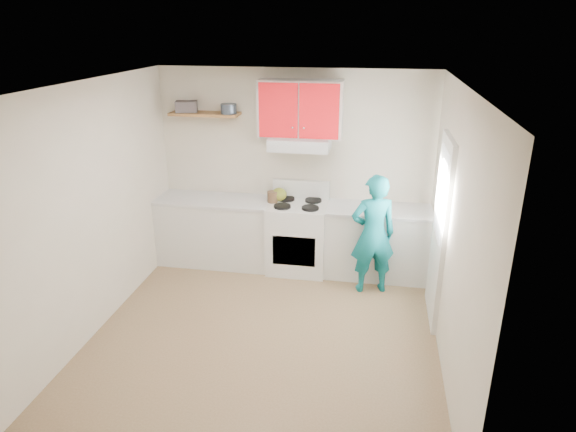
% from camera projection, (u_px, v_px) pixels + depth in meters
% --- Properties ---
extents(floor, '(3.80, 3.80, 0.00)m').
position_uv_depth(floor, '(265.00, 333.00, 5.42)').
color(floor, brown).
rests_on(floor, ground).
extents(ceiling, '(3.60, 3.80, 0.04)m').
position_uv_depth(ceiling, '(261.00, 85.00, 4.48)').
color(ceiling, white).
rests_on(ceiling, floor).
extents(back_wall, '(3.60, 0.04, 2.60)m').
position_uv_depth(back_wall, '(295.00, 169.00, 6.70)').
color(back_wall, beige).
rests_on(back_wall, floor).
extents(front_wall, '(3.60, 0.04, 2.60)m').
position_uv_depth(front_wall, '(198.00, 328.00, 3.20)').
color(front_wall, beige).
rests_on(front_wall, floor).
extents(left_wall, '(0.04, 3.80, 2.60)m').
position_uv_depth(left_wall, '(94.00, 209.00, 5.24)').
color(left_wall, beige).
rests_on(left_wall, floor).
extents(right_wall, '(0.04, 3.80, 2.60)m').
position_uv_depth(right_wall, '(453.00, 233.00, 4.66)').
color(right_wall, beige).
rests_on(right_wall, floor).
extents(door, '(0.05, 0.85, 2.05)m').
position_uv_depth(door, '(439.00, 231.00, 5.40)').
color(door, white).
rests_on(door, floor).
extents(door_glass, '(0.01, 0.55, 0.95)m').
position_uv_depth(door_glass, '(441.00, 194.00, 5.26)').
color(door_glass, white).
rests_on(door_glass, door).
extents(counter_left, '(1.52, 0.60, 0.90)m').
position_uv_depth(counter_left, '(216.00, 231.00, 6.90)').
color(counter_left, silver).
rests_on(counter_left, floor).
extents(counter_right, '(1.32, 0.60, 0.90)m').
position_uv_depth(counter_right, '(377.00, 243.00, 6.54)').
color(counter_right, silver).
rests_on(counter_right, floor).
extents(stove, '(0.76, 0.65, 0.92)m').
position_uv_depth(stove, '(298.00, 237.00, 6.68)').
color(stove, white).
rests_on(stove, floor).
extents(range_hood, '(0.76, 0.44, 0.15)m').
position_uv_depth(range_hood, '(300.00, 144.00, 6.34)').
color(range_hood, silver).
rests_on(range_hood, back_wall).
extents(upper_cabinets, '(1.02, 0.33, 0.70)m').
position_uv_depth(upper_cabinets, '(301.00, 109.00, 6.24)').
color(upper_cabinets, red).
rests_on(upper_cabinets, back_wall).
extents(shelf, '(0.90, 0.30, 0.04)m').
position_uv_depth(shelf, '(205.00, 114.00, 6.49)').
color(shelf, brown).
rests_on(shelf, back_wall).
extents(books, '(0.31, 0.26, 0.14)m').
position_uv_depth(books, '(186.00, 107.00, 6.48)').
color(books, '#433B3D').
rests_on(books, shelf).
extents(tin, '(0.24, 0.24, 0.12)m').
position_uv_depth(tin, '(229.00, 109.00, 6.37)').
color(tin, '#333D4C').
rests_on(tin, shelf).
extents(kettle, '(0.27, 0.27, 0.17)m').
position_uv_depth(kettle, '(279.00, 194.00, 6.63)').
color(kettle, olive).
rests_on(kettle, stove).
extents(crock, '(0.14, 0.14, 0.16)m').
position_uv_depth(crock, '(272.00, 198.00, 6.58)').
color(crock, '#48321F').
rests_on(crock, counter_left).
extents(cutting_board, '(0.36, 0.30, 0.02)m').
position_uv_depth(cutting_board, '(371.00, 212.00, 6.28)').
color(cutting_board, olive).
rests_on(cutting_board, counter_right).
extents(silicone_mat, '(0.31, 0.27, 0.01)m').
position_uv_depth(silicone_mat, '(413.00, 214.00, 6.24)').
color(silicone_mat, red).
rests_on(silicone_mat, counter_right).
extents(person, '(0.62, 0.49, 1.49)m').
position_uv_depth(person, '(373.00, 234.00, 6.04)').
color(person, '#0E747E').
rests_on(person, floor).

